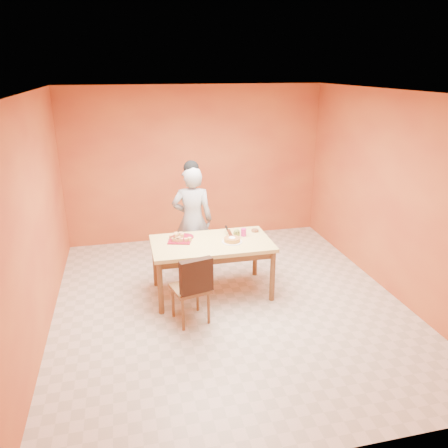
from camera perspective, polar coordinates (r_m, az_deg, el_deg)
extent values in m
plane|color=beige|center=(5.90, 0.72, -10.35)|extent=(5.00, 5.00, 0.00)
plane|color=white|center=(5.11, 0.85, 16.83)|extent=(5.00, 5.00, 0.00)
plane|color=#CF6B2F|center=(7.72, -3.73, 7.73)|extent=(4.50, 0.00, 4.50)
plane|color=#CF6B2F|center=(5.31, -23.53, 0.37)|extent=(0.00, 5.00, 5.00)
plane|color=#CF6B2F|center=(6.27, 21.22, 3.51)|extent=(0.00, 5.00, 5.00)
cube|color=#D1BD6D|center=(5.86, -1.63, -2.57)|extent=(1.60, 0.90, 0.05)
cube|color=brown|center=(5.89, -1.62, -3.24)|extent=(1.48, 0.78, 0.10)
cylinder|color=brown|center=(5.58, -8.31, -8.31)|extent=(0.07, 0.07, 0.71)
cylinder|color=brown|center=(6.28, -8.98, -5.01)|extent=(0.07, 0.07, 0.71)
cylinder|color=brown|center=(5.86, 6.34, -6.78)|extent=(0.07, 0.07, 0.71)
cylinder|color=brown|center=(6.53, 4.09, -3.80)|extent=(0.07, 0.07, 0.71)
imported|color=gray|center=(6.48, -4.13, 0.45)|extent=(0.66, 0.49, 1.64)
cube|color=maroon|center=(5.92, -5.76, -2.09)|extent=(0.37, 0.37, 0.02)
cylinder|color=maroon|center=(6.01, -5.22, -1.70)|extent=(0.30, 0.30, 0.02)
cylinder|color=white|center=(5.83, 1.06, -2.33)|extent=(0.31, 0.31, 0.01)
cylinder|color=gold|center=(5.82, 1.06, -2.05)|extent=(0.26, 0.26, 0.05)
cube|color=silver|center=(5.98, 0.73, -1.14)|extent=(0.07, 0.27, 0.01)
ellipsoid|color=olive|center=(5.98, 1.67, -1.21)|extent=(0.11, 0.09, 0.12)
cylinder|color=#CF1F7B|center=(6.04, 2.57, -1.09)|extent=(0.08, 0.08, 0.11)
cylinder|color=#3C1B10|center=(6.22, 4.07, -0.85)|extent=(0.13, 0.13, 0.03)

